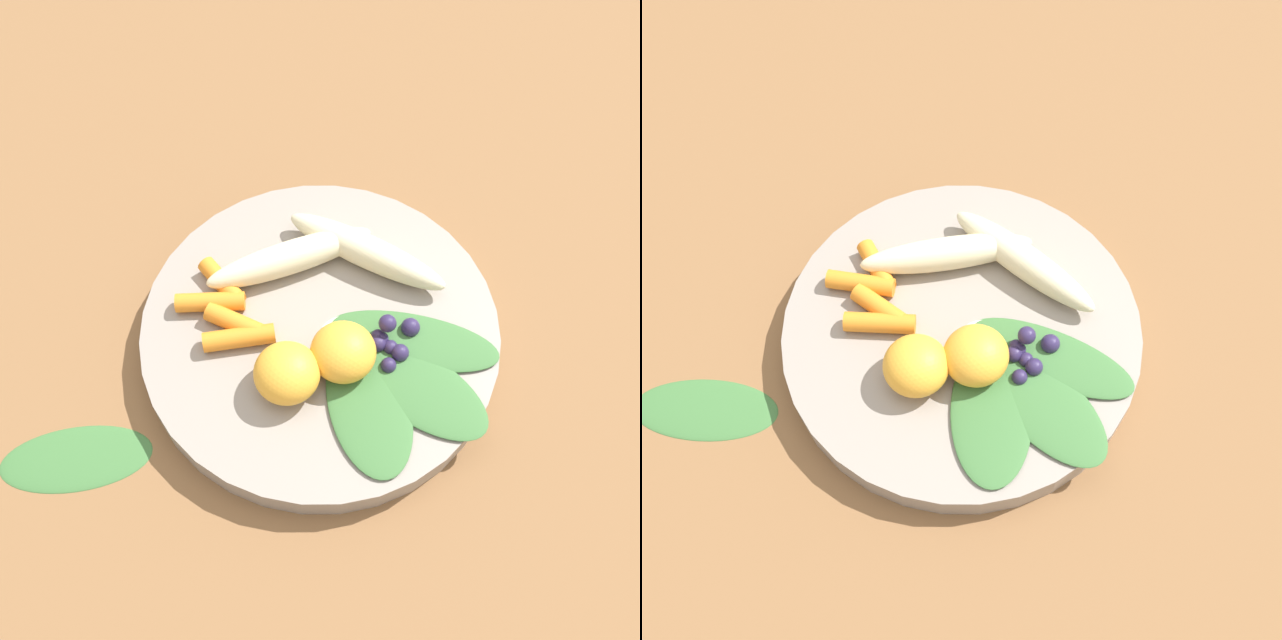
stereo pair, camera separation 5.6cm
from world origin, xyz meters
TOP-DOWN VIEW (x-y plane):
  - ground_plane at (0.00, 0.00)m, footprint 2.40×2.40m
  - bowl at (0.00, 0.00)m, footprint 0.28×0.28m
  - banana_peeled_left at (0.06, -0.01)m, footprint 0.04×0.14m
  - banana_peeled_right at (0.04, -0.06)m, footprint 0.13×0.10m
  - orange_segment_near at (-0.04, -0.00)m, footprint 0.05×0.05m
  - orange_segment_far at (-0.03, 0.04)m, footprint 0.05×0.05m
  - carrot_front at (0.07, 0.05)m, footprint 0.05×0.02m
  - carrot_mid_left at (0.06, 0.07)m, footprint 0.04×0.05m
  - carrot_mid_right at (0.03, 0.06)m, footprint 0.05×0.04m
  - carrot_rear at (0.02, 0.06)m, footprint 0.03×0.06m
  - blueberry_pile at (-0.04, -0.04)m, footprint 0.04×0.04m
  - coconut_shred_patch at (-0.02, -0.01)m, footprint 0.04×0.04m
  - kale_leaf_left at (-0.07, 0.00)m, footprint 0.13×0.09m
  - kale_leaf_right at (-0.08, -0.04)m, footprint 0.13×0.10m
  - kale_leaf_rear at (-0.05, -0.06)m, footprint 0.12×0.13m
  - kale_leaf_stray at (-0.00, 0.20)m, footprint 0.09×0.12m

SIDE VIEW (x-z plane):
  - ground_plane at x=0.00m, z-range 0.00..0.00m
  - kale_leaf_stray at x=0.00m, z-range 0.00..0.01m
  - bowl at x=0.00m, z-range 0.00..0.03m
  - coconut_shred_patch at x=-0.02m, z-range 0.03..0.03m
  - kale_leaf_left at x=-0.07m, z-range 0.03..0.03m
  - kale_leaf_right at x=-0.08m, z-range 0.03..0.03m
  - kale_leaf_rear at x=-0.05m, z-range 0.03..0.03m
  - carrot_front at x=0.07m, z-range 0.03..0.04m
  - carrot_mid_left at x=0.06m, z-range 0.03..0.04m
  - carrot_mid_right at x=0.03m, z-range 0.03..0.04m
  - carrot_rear at x=0.02m, z-range 0.03..0.04m
  - blueberry_pile at x=-0.04m, z-range 0.02..0.05m
  - banana_peeled_left at x=0.06m, z-range 0.03..0.05m
  - banana_peeled_right at x=0.04m, z-range 0.03..0.05m
  - orange_segment_far at x=-0.03m, z-range 0.03..0.06m
  - orange_segment_near at x=-0.04m, z-range 0.03..0.06m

